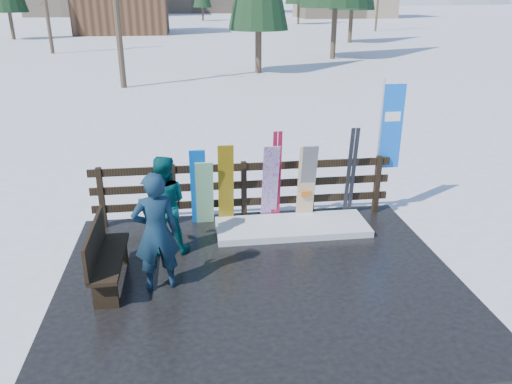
{
  "coord_description": "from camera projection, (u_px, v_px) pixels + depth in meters",
  "views": [
    {
      "loc": [
        -0.93,
        -6.47,
        4.07
      ],
      "look_at": [
        0.07,
        1.0,
        1.1
      ],
      "focal_mm": 35.0,
      "sensor_mm": 36.0,
      "label": 1
    }
  ],
  "objects": [
    {
      "name": "ground",
      "position": [
        260.0,
        283.0,
        7.57
      ],
      "size": [
        700.0,
        700.0,
        0.0
      ],
      "primitive_type": "plane",
      "color": "white",
      "rests_on": "ground"
    },
    {
      "name": "fence",
      "position": [
        244.0,
        187.0,
        9.33
      ],
      "size": [
        5.6,
        0.1,
        1.15
      ],
      "color": "black",
      "rests_on": "deck"
    },
    {
      "name": "snowboard_0",
      "position": [
        198.0,
        188.0,
        8.98
      ],
      "size": [
        0.28,
        0.42,
        1.53
      ],
      "primitive_type": "cube",
      "rotation": [
        0.25,
        0.0,
        0.0
      ],
      "color": "blue",
      "rests_on": "deck"
    },
    {
      "name": "snowboard_1",
      "position": [
        205.0,
        194.0,
        9.04
      ],
      "size": [
        0.32,
        0.39,
        1.3
      ],
      "primitive_type": "cube",
      "rotation": [
        0.27,
        0.0,
        0.0
      ],
      "color": "white",
      "rests_on": "deck"
    },
    {
      "name": "rental_flag",
      "position": [
        388.0,
        132.0,
        9.36
      ],
      "size": [
        0.45,
        0.04,
        2.6
      ],
      "color": "silver",
      "rests_on": "deck"
    },
    {
      "name": "deck",
      "position": [
        260.0,
        281.0,
        7.56
      ],
      "size": [
        6.0,
        5.0,
        0.08
      ],
      "primitive_type": "cube",
      "color": "black",
      "rests_on": "ground"
    },
    {
      "name": "bench",
      "position": [
        104.0,
        254.0,
        7.2
      ],
      "size": [
        0.41,
        1.5,
        0.97
      ],
      "color": "black",
      "rests_on": "deck"
    },
    {
      "name": "snowboard_5",
      "position": [
        306.0,
        184.0,
        9.23
      ],
      "size": [
        0.33,
        0.22,
        1.49
      ],
      "primitive_type": "cube",
      "rotation": [
        0.13,
        0.0,
        0.0
      ],
      "color": "white",
      "rests_on": "deck"
    },
    {
      "name": "ski_pair_a",
      "position": [
        276.0,
        177.0,
        9.18
      ],
      "size": [
        0.17,
        0.19,
        1.77
      ],
      "color": "maroon",
      "rests_on": "deck"
    },
    {
      "name": "snowboard_4",
      "position": [
        308.0,
        183.0,
        9.23
      ],
      "size": [
        0.29,
        0.3,
        1.5
      ],
      "primitive_type": "cube",
      "rotation": [
        0.18,
        0.0,
        0.0
      ],
      "color": "black",
      "rests_on": "deck"
    },
    {
      "name": "person_front",
      "position": [
        156.0,
        232.0,
        7.01
      ],
      "size": [
        0.72,
        0.55,
        1.78
      ],
      "primitive_type": "imported",
      "rotation": [
        0.0,
        0.0,
        3.35
      ],
      "color": "#143746",
      "rests_on": "deck"
    },
    {
      "name": "snowboard_3",
      "position": [
        270.0,
        184.0,
        9.14
      ],
      "size": [
        0.29,
        0.4,
        1.54
      ],
      "primitive_type": "cube",
      "rotation": [
        0.24,
        0.0,
        0.0
      ],
      "color": "white",
      "rests_on": "deck"
    },
    {
      "name": "snow_patch",
      "position": [
        292.0,
        227.0,
        9.09
      ],
      "size": [
        2.75,
        1.0,
        0.12
      ],
      "primitive_type": "cube",
      "color": "white",
      "rests_on": "deck"
    },
    {
      "name": "person_back",
      "position": [
        163.0,
        205.0,
        8.08
      ],
      "size": [
        0.82,
        0.65,
        1.66
      ],
      "primitive_type": "imported",
      "rotation": [
        0.0,
        0.0,
        3.11
      ],
      "color": "#0A5355",
      "rests_on": "deck"
    },
    {
      "name": "snowboard_2",
      "position": [
        226.0,
        185.0,
        9.03
      ],
      "size": [
        0.28,
        0.29,
        1.58
      ],
      "primitive_type": "cube",
      "rotation": [
        0.16,
        0.0,
        0.0
      ],
      "color": "yellow",
      "rests_on": "deck"
    },
    {
      "name": "ski_pair_b",
      "position": [
        351.0,
        173.0,
        9.35
      ],
      "size": [
        0.17,
        0.21,
        1.78
      ],
      "color": "black",
      "rests_on": "deck"
    }
  ]
}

